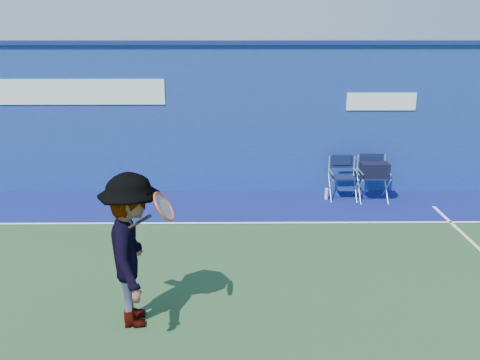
{
  "coord_description": "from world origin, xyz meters",
  "views": [
    {
      "loc": [
        0.65,
        -5.19,
        3.43
      ],
      "look_at": [
        0.73,
        2.6,
        1.0
      ],
      "focal_mm": 38.0,
      "sensor_mm": 36.0,
      "label": 1
    }
  ],
  "objects_px": {
    "directors_chair_left": "(343,185)",
    "directors_chair_right": "(373,182)",
    "water_bottle": "(326,194)",
    "tennis_player": "(133,251)"
  },
  "relations": [
    {
      "from": "directors_chair_left",
      "to": "directors_chair_right",
      "type": "xyz_separation_m",
      "value": [
        0.58,
        -0.11,
        0.09
      ]
    },
    {
      "from": "directors_chair_left",
      "to": "directors_chair_right",
      "type": "relative_size",
      "value": 0.95
    },
    {
      "from": "directors_chair_right",
      "to": "directors_chair_left",
      "type": "bearing_deg",
      "value": 169.2
    },
    {
      "from": "directors_chair_right",
      "to": "water_bottle",
      "type": "height_order",
      "value": "directors_chair_right"
    },
    {
      "from": "directors_chair_right",
      "to": "water_bottle",
      "type": "xyz_separation_m",
      "value": [
        -0.91,
        0.06,
        -0.26
      ]
    },
    {
      "from": "water_bottle",
      "to": "tennis_player",
      "type": "relative_size",
      "value": 0.13
    },
    {
      "from": "directors_chair_left",
      "to": "directors_chair_right",
      "type": "bearing_deg",
      "value": -10.8
    },
    {
      "from": "directors_chair_left",
      "to": "tennis_player",
      "type": "xyz_separation_m",
      "value": [
        -3.34,
        -4.37,
        0.64
      ]
    },
    {
      "from": "directors_chair_right",
      "to": "water_bottle",
      "type": "relative_size",
      "value": 3.84
    },
    {
      "from": "water_bottle",
      "to": "directors_chair_left",
      "type": "bearing_deg",
      "value": 9.05
    }
  ]
}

